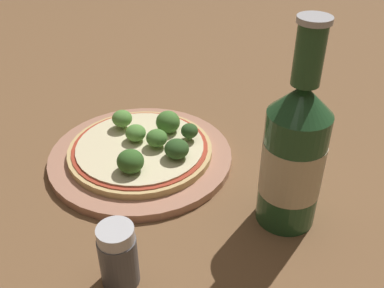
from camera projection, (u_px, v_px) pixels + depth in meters
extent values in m
plane|color=brown|center=(141.00, 160.00, 0.66)|extent=(3.00, 3.00, 0.00)
cylinder|color=tan|center=(138.00, 156.00, 0.65)|extent=(0.26, 0.26, 0.01)
cylinder|color=tan|center=(139.00, 151.00, 0.65)|extent=(0.21, 0.21, 0.01)
cylinder|color=#A83823|center=(139.00, 148.00, 0.64)|extent=(0.19, 0.19, 0.00)
cylinder|color=beige|center=(139.00, 147.00, 0.64)|extent=(0.18, 0.18, 0.00)
cylinder|color=#7A9E5B|center=(131.00, 168.00, 0.59)|extent=(0.01, 0.01, 0.01)
ellipsoid|color=#386628|center=(130.00, 161.00, 0.58)|extent=(0.04, 0.04, 0.03)
cylinder|color=#7A9E5B|center=(123.00, 125.00, 0.68)|extent=(0.01, 0.01, 0.01)
ellipsoid|color=#568E3D|center=(122.00, 118.00, 0.67)|extent=(0.03, 0.03, 0.02)
cylinder|color=#7A9E5B|center=(177.00, 155.00, 0.62)|extent=(0.01, 0.01, 0.01)
ellipsoid|color=#2D5123|center=(177.00, 149.00, 0.61)|extent=(0.03, 0.03, 0.03)
cylinder|color=#7A9E5B|center=(157.00, 144.00, 0.64)|extent=(0.01, 0.01, 0.01)
ellipsoid|color=#477A33|center=(157.00, 138.00, 0.63)|extent=(0.03, 0.03, 0.02)
cylinder|color=#7A9E5B|center=(134.00, 139.00, 0.65)|extent=(0.01, 0.01, 0.01)
ellipsoid|color=#568E3D|center=(134.00, 133.00, 0.64)|extent=(0.03, 0.03, 0.02)
cylinder|color=#7A9E5B|center=(168.00, 129.00, 0.67)|extent=(0.01, 0.01, 0.01)
ellipsoid|color=#477A33|center=(168.00, 122.00, 0.66)|extent=(0.04, 0.04, 0.03)
cylinder|color=#7A9E5B|center=(190.00, 137.00, 0.65)|extent=(0.01, 0.01, 0.01)
ellipsoid|color=#2D5123|center=(189.00, 131.00, 0.64)|extent=(0.02, 0.02, 0.02)
cylinder|color=#234C28|center=(291.00, 169.00, 0.52)|extent=(0.07, 0.07, 0.15)
cylinder|color=#C6B793|center=(292.00, 167.00, 0.51)|extent=(0.07, 0.07, 0.07)
cone|color=#234C28|center=(302.00, 99.00, 0.47)|extent=(0.07, 0.07, 0.03)
cylinder|color=#234C28|center=(309.00, 55.00, 0.44)|extent=(0.03, 0.03, 0.06)
cylinder|color=#B2B2B7|center=(315.00, 19.00, 0.42)|extent=(0.03, 0.03, 0.01)
cylinder|color=#4C4C51|center=(119.00, 261.00, 0.46)|extent=(0.04, 0.04, 0.06)
cylinder|color=silver|center=(115.00, 234.00, 0.44)|extent=(0.04, 0.04, 0.02)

